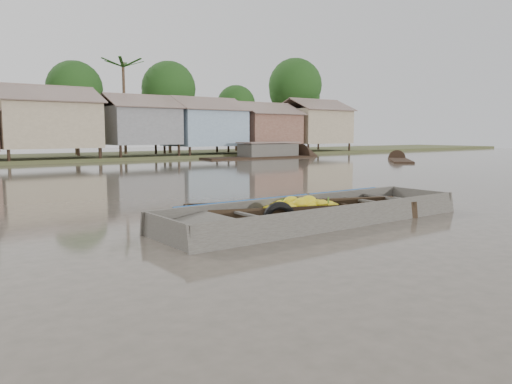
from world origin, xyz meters
TOP-DOWN VIEW (x-y plane):
  - ground at (0.00, 0.00)m, footprint 120.00×120.00m
  - riverbank at (3.03, 31.86)m, footprint 120.00×12.47m
  - banana_boat at (0.84, 1.06)m, footprint 5.61×3.28m
  - viewer_boat at (0.95, 0.52)m, footprint 7.91×2.13m
  - distant_boats at (13.01, 23.91)m, footprint 47.21×14.29m

SIDE VIEW (x-z plane):
  - ground at x=0.00m, z-range 0.00..0.00m
  - viewer_boat at x=0.95m, z-range -0.25..0.39m
  - banana_boat at x=0.84m, z-range -0.24..0.55m
  - distant_boats at x=13.01m, z-range -0.48..0.90m
  - riverbank at x=3.03m, z-range -2.04..8.18m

